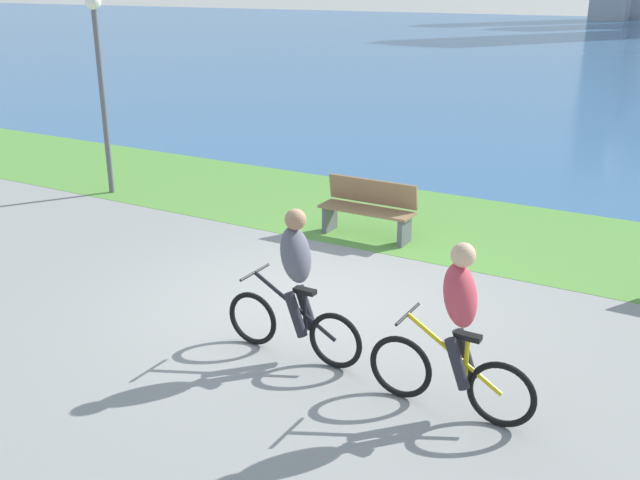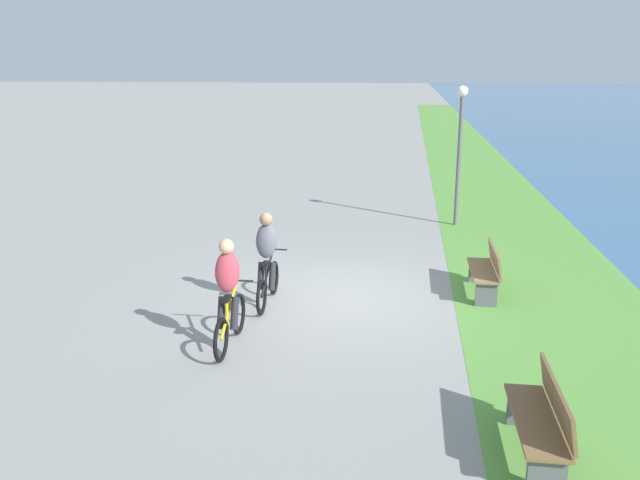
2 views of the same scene
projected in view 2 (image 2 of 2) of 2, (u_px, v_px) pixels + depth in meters
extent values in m
plane|color=gray|center=(344.00, 298.00, 11.61)|extent=(300.00, 300.00, 0.00)
cube|color=#59933D|center=(556.00, 308.00, 11.12)|extent=(120.00, 3.49, 0.01)
torus|color=black|center=(274.00, 278.00, 11.74)|extent=(0.62, 0.06, 0.62)
torus|color=black|center=(261.00, 297.00, 10.75)|extent=(0.62, 0.06, 0.62)
cylinder|color=black|center=(267.00, 272.00, 11.15)|extent=(1.01, 0.04, 0.60)
cylinder|color=black|center=(266.00, 277.00, 11.04)|extent=(0.04, 0.04, 0.46)
cube|color=black|center=(266.00, 264.00, 10.97)|extent=(0.24, 0.10, 0.05)
cylinder|color=black|center=(273.00, 249.00, 11.55)|extent=(0.03, 0.52, 0.03)
ellipsoid|color=#595966|center=(266.00, 241.00, 10.97)|extent=(0.40, 0.36, 0.65)
sphere|color=#A57A59|center=(266.00, 219.00, 10.87)|extent=(0.22, 0.22, 0.22)
cylinder|color=#26262D|center=(261.00, 276.00, 11.10)|extent=(0.27, 0.11, 0.49)
cylinder|color=#26262D|center=(272.00, 276.00, 11.07)|extent=(0.27, 0.11, 0.49)
torus|color=black|center=(239.00, 314.00, 10.00)|extent=(0.64, 0.06, 0.64)
torus|color=black|center=(221.00, 340.00, 9.06)|extent=(0.64, 0.06, 0.64)
cylinder|color=gold|center=(229.00, 309.00, 9.43)|extent=(0.95, 0.04, 0.61)
cylinder|color=gold|center=(227.00, 315.00, 9.32)|extent=(0.04, 0.04, 0.47)
cube|color=black|center=(226.00, 299.00, 9.26)|extent=(0.24, 0.10, 0.05)
cylinder|color=black|center=(237.00, 280.00, 9.80)|extent=(0.03, 0.52, 0.03)
ellipsoid|color=#BF3F4C|center=(227.00, 272.00, 9.25)|extent=(0.40, 0.36, 0.65)
sphere|color=#D8AD84|center=(226.00, 246.00, 9.15)|extent=(0.22, 0.22, 0.22)
cylinder|color=#26262D|center=(221.00, 313.00, 9.38)|extent=(0.27, 0.11, 0.49)
cylinder|color=#26262D|center=(235.00, 313.00, 9.35)|extent=(0.27, 0.11, 0.49)
cube|color=brown|center=(536.00, 420.00, 6.77)|extent=(1.50, 0.45, 0.04)
cube|color=brown|center=(557.00, 400.00, 6.68)|extent=(1.50, 0.11, 0.40)
cube|color=#595960|center=(546.00, 476.00, 6.20)|extent=(0.08, 0.37, 0.45)
cube|color=#595960|center=(524.00, 408.00, 7.45)|extent=(0.08, 0.37, 0.45)
cube|color=olive|center=(483.00, 270.00, 11.70)|extent=(1.50, 0.45, 0.04)
cube|color=olive|center=(495.00, 258.00, 11.61)|extent=(1.50, 0.11, 0.40)
cube|color=#595960|center=(486.00, 294.00, 11.14)|extent=(0.08, 0.37, 0.45)
cube|color=#595960|center=(479.00, 271.00, 12.38)|extent=(0.08, 0.37, 0.45)
cylinder|color=#595960|center=(459.00, 162.00, 16.49)|extent=(0.10, 0.10, 3.35)
sphere|color=white|center=(463.00, 91.00, 16.02)|extent=(0.28, 0.28, 0.28)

